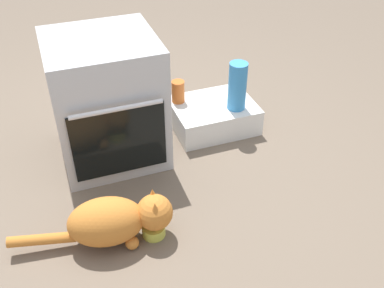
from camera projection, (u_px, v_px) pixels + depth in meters
ground at (145, 190)px, 2.39m from camera, size 8.00×8.00×0.00m
oven at (107, 101)px, 2.44m from camera, size 0.57×0.60×0.72m
pantry_cabinet at (213, 115)px, 2.82m from camera, size 0.51×0.39×0.17m
food_bowl at (154, 229)px, 2.12m from camera, size 0.11×0.11×0.08m
cat at (116, 220)px, 2.04m from camera, size 0.75×0.28×0.25m
water_bottle at (237, 86)px, 2.64m from camera, size 0.11×0.11×0.30m
soda_can at (235, 86)px, 2.83m from camera, size 0.07×0.07×0.12m
sauce_jar at (178, 92)px, 2.75m from camera, size 0.08×0.08×0.14m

